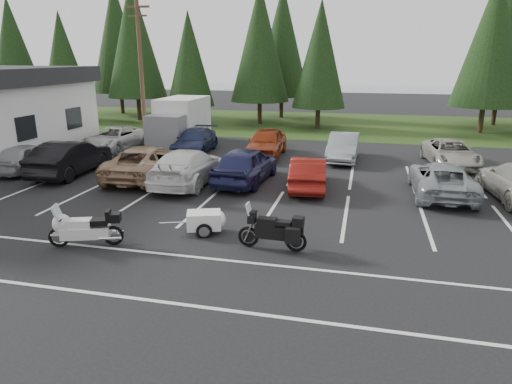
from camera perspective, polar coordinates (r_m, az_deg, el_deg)
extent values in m
plane|color=black|center=(16.05, -0.54, -3.34)|extent=(120.00, 120.00, 0.00)
cube|color=#223912|center=(39.19, 8.04, 8.41)|extent=(80.00, 16.00, 0.01)
cube|color=slate|center=(69.85, 13.97, 11.62)|extent=(70.00, 50.00, 0.02)
cylinder|color=#473321|center=(29.95, -14.14, 14.25)|extent=(0.26, 0.26, 9.00)
cube|color=#473321|center=(30.07, -14.68, 21.49)|extent=(1.60, 0.12, 0.12)
cube|color=#473321|center=(30.02, -14.61, 20.54)|extent=(1.20, 0.10, 0.10)
cube|color=silver|center=(17.89, 1.00, -1.20)|extent=(32.00, 16.00, 0.01)
cylinder|color=#332316|center=(48.98, -27.33, 9.84)|extent=(0.36, 0.36, 2.50)
cone|color=black|center=(48.80, -28.13, 15.63)|extent=(4.58, 4.58, 8.84)
cylinder|color=#332316|center=(44.29, -22.38, 9.68)|extent=(0.36, 0.36, 2.16)
cone|color=black|center=(44.07, -23.01, 15.24)|extent=(3.96, 3.96, 7.65)
cylinder|color=#332316|center=(42.48, -14.44, 10.57)|extent=(0.36, 0.36, 2.78)
cone|color=black|center=(42.31, -15.01, 18.08)|extent=(5.10, 5.10, 9.86)
cylinder|color=#332316|center=(38.97, -8.08, 9.93)|extent=(0.36, 0.36, 2.11)
cone|color=black|center=(38.72, -8.34, 16.14)|extent=(3.87, 3.87, 7.48)
cylinder|color=#332316|center=(38.75, 0.46, 10.42)|extent=(0.36, 0.36, 2.62)
cone|color=black|center=(38.54, 0.48, 18.18)|extent=(4.80, 4.80, 9.27)
cylinder|color=#332316|center=(36.68, 7.73, 9.64)|extent=(0.36, 0.36, 2.26)
cone|color=black|center=(36.42, 8.02, 16.70)|extent=(4.14, 4.14, 7.99)
cylinder|color=#332316|center=(37.90, 26.39, 8.64)|extent=(0.36, 0.36, 2.69)
cone|color=black|center=(37.70, 27.47, 16.72)|extent=(4.93, 4.93, 9.52)
cylinder|color=#332316|center=(48.06, -16.42, 11.12)|extent=(0.36, 0.36, 2.88)
cone|color=black|center=(47.92, -17.01, 17.98)|extent=(5.28, 5.28, 10.20)
cylinder|color=#332316|center=(43.03, 3.19, 11.08)|extent=(0.36, 0.36, 2.71)
cone|color=black|center=(42.85, 3.31, 18.32)|extent=(4.97, 4.97, 9.61)
cylinder|color=#332316|center=(42.90, 27.73, 9.41)|extent=(0.36, 0.36, 3.00)
cone|color=black|center=(42.76, 28.85, 17.37)|extent=(5.50, 5.50, 10.62)
imported|color=#A8A9AD|center=(25.27, -26.67, 3.94)|extent=(1.96, 4.23, 1.40)
imported|color=black|center=(23.59, -22.20, 3.99)|extent=(2.03, 5.08, 1.64)
imported|color=#967457|center=(21.77, -13.41, 3.68)|extent=(2.88, 5.71, 1.55)
imported|color=silver|center=(20.46, -8.51, 3.15)|extent=(2.22, 5.37, 1.55)
imported|color=#1B1D44|center=(20.44, -1.33, 3.44)|extent=(2.28, 4.95, 1.65)
imported|color=maroon|center=(19.66, 6.53, 2.42)|extent=(1.88, 4.32, 1.38)
imported|color=gray|center=(20.00, 22.20, 1.49)|extent=(2.32, 4.94, 1.37)
imported|color=silver|center=(29.20, -17.33, 6.41)|extent=(2.41, 5.00, 1.37)
imported|color=#1C2346|center=(27.26, -7.65, 6.33)|extent=(2.24, 4.83, 1.37)
imported|color=maroon|center=(25.97, 1.32, 6.21)|extent=(2.00, 4.70, 1.58)
imported|color=gray|center=(25.42, 10.87, 5.53)|extent=(1.65, 4.44, 1.45)
imported|color=#9F9D92|center=(25.78, 23.16, 4.50)|extent=(2.69, 4.98, 1.33)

